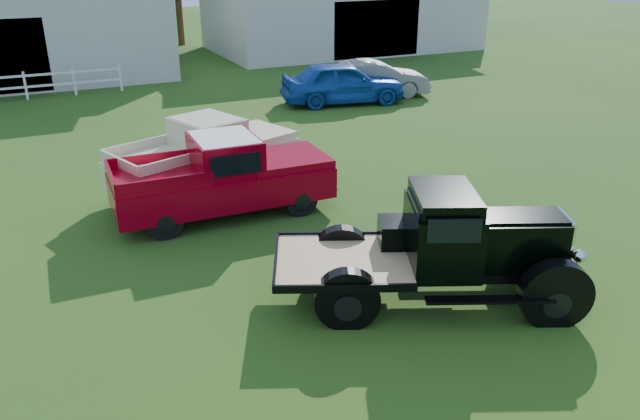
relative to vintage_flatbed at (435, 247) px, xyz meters
name	(u,v)px	position (x,y,z in m)	size (l,w,h in m)	color
ground	(337,281)	(-1.32, 1.38, -1.11)	(120.00, 120.00, 0.00)	#224919
shed_right	(342,6)	(12.68, 28.38, 1.49)	(16.80, 9.20, 5.20)	#AAABA4
vintage_flatbed	(435,247)	(0.00, 0.00, 0.00)	(5.59, 2.21, 2.21)	black
red_pickup	(222,176)	(-2.33, 5.65, -0.10)	(5.51, 2.12, 2.01)	maroon
white_pickup	(206,155)	(-2.23, 7.46, -0.13)	(5.31, 2.06, 1.95)	beige
misc_car_blue	(343,83)	(5.77, 14.87, -0.23)	(2.07, 5.15, 1.76)	#13439A
misc_car_grey	(374,79)	(7.64, 15.43, -0.33)	(1.64, 4.71, 1.55)	slate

